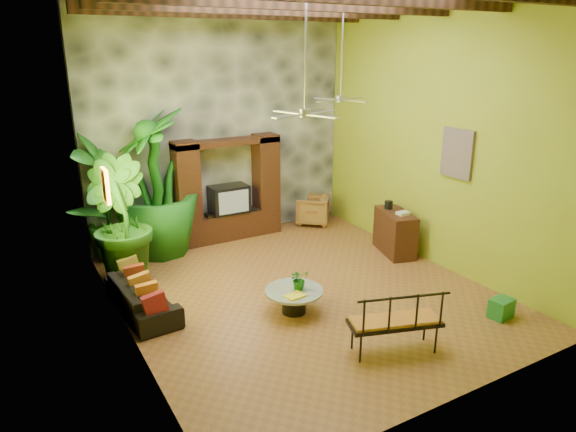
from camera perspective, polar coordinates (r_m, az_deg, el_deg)
ground at (r=9.28m, az=1.45°, el=-8.29°), size 7.00×7.00×0.00m
back_wall at (r=11.56m, az=-7.63°, el=9.87°), size 6.00×0.02×5.00m
left_wall at (r=7.40m, az=-18.73°, el=4.44°), size 0.02×7.00×5.00m
right_wall at (r=10.34m, az=16.08°, el=8.36°), size 0.02×7.00×5.00m
stone_accent_wall at (r=11.51m, az=-7.51°, el=9.84°), size 5.98×0.10×4.98m
ceiling_beams at (r=8.34m, az=1.73°, el=22.59°), size 5.95×5.36×0.22m
entertainment_center at (r=11.55m, az=-6.62°, el=2.11°), size 2.40×0.55×2.30m
ceiling_fan_front at (r=7.90m, az=1.92°, el=12.84°), size 1.28×1.28×1.86m
ceiling_fan_back at (r=10.23m, az=5.91°, el=13.96°), size 1.28×1.28×1.86m
wall_art_mask at (r=8.46m, az=-19.60°, el=3.17°), size 0.06×0.32×0.55m
wall_art_painting at (r=9.94m, az=18.28°, el=6.61°), size 0.06×0.70×0.90m
sofa at (r=8.81m, az=-15.90°, el=-8.63°), size 0.84×1.87×0.53m
wicker_armchair at (r=12.62m, az=2.75°, el=0.70°), size 1.08×1.07×0.71m
tall_plant_a at (r=10.72m, az=-19.64°, el=1.87°), size 1.64×1.66×2.64m
tall_plant_b at (r=9.71m, az=-18.37°, el=-0.59°), size 1.49×1.61×2.34m
tall_plant_c at (r=10.83m, az=-14.58°, el=3.58°), size 1.83×1.83×3.04m
coffee_table at (r=8.47m, az=0.66°, el=-9.07°), size 0.95×0.95×0.40m
centerpiece_plant at (r=8.37m, az=1.27°, el=-7.02°), size 0.34×0.30×0.35m
yellow_tray at (r=8.18m, az=0.77°, el=-8.87°), size 0.33×0.26×0.03m
iron_bench at (r=7.43m, az=12.23°, el=-11.12°), size 1.39×0.88×0.57m
side_console at (r=11.00m, az=11.79°, el=-1.80°), size 0.81×1.22×0.90m
green_bin at (r=9.04m, az=22.61°, el=-9.44°), size 0.40×0.32×0.32m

